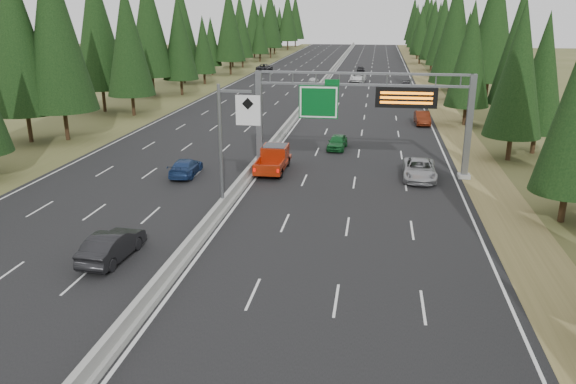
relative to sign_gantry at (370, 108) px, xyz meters
The scene contains 19 objects.
road 46.29m from the sign_gantry, 101.18° to the left, with size 32.00×260.00×0.08m, color black.
shoulder_right 46.28m from the sign_gantry, 78.86° to the left, with size 3.60×260.00×0.06m, color olive.
shoulder_left 52.70m from the sign_gantry, 120.63° to the left, with size 3.60×260.00×0.06m, color #4A4F25.
median_barrier 46.25m from the sign_gantry, 101.18° to the left, with size 0.70×260.00×0.85m.
sign_gantry is the anchor object (origin of this frame).
hov_sign_pole 12.96m from the sign_gantry, 130.04° to the right, with size 2.80×0.50×8.00m.
tree_row_right 37.07m from the sign_gantry, 69.18° to the left, with size 11.75×241.18×18.86m.
tree_row_left 44.38m from the sign_gantry, 134.51° to the left, with size 12.00×242.02×18.74m.
silver_minivan 5.95m from the sign_gantry, ahead, with size 2.42×5.25×1.46m, color #9A9A9E.
red_pickup 8.49m from the sign_gantry, behind, with size 2.08×5.82×1.90m.
car_ahead_green 9.61m from the sign_gantry, 110.34° to the left, with size 1.56×3.88×1.32m, color #145B26.
car_ahead_dkred 22.34m from the sign_gantry, 75.22° to the left, with size 1.53×4.39×1.45m, color #551C0C.
car_ahead_dkgrey 50.04m from the sign_gantry, 84.21° to the left, with size 1.90×4.68×1.36m, color black.
car_ahead_white 59.94m from the sign_gantry, 92.88° to the left, with size 2.59×5.62×1.56m, color white.
car_ahead_far 76.18m from the sign_gantry, 92.30° to the left, with size 1.50×3.72×1.27m, color black.
car_onc_near 22.26m from the sign_gantry, 125.15° to the right, with size 1.59×4.57×1.51m, color black.
car_onc_blue 14.82m from the sign_gantry, 169.82° to the right, with size 1.83×4.50×1.31m, color navy.
car_onc_white 55.55m from the sign_gantry, 100.85° to the left, with size 1.52×3.77×1.29m, color silver.
car_onc_far 77.23m from the sign_gantry, 107.21° to the left, with size 2.74×5.94×1.65m, color black.
Camera 1 is at (9.33, -7.60, 12.26)m, focal length 35.00 mm.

